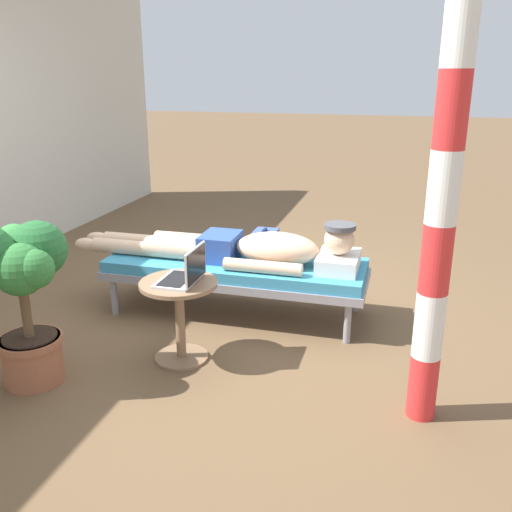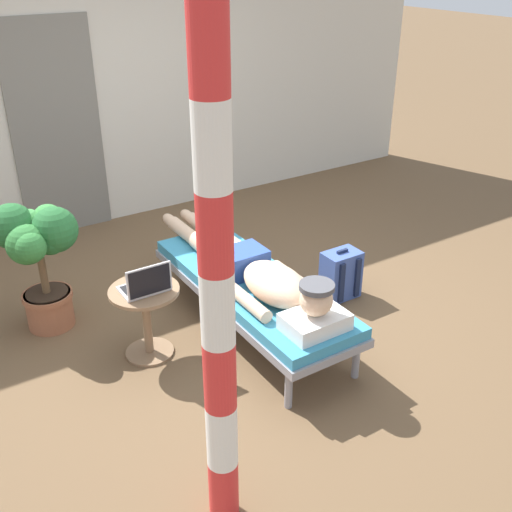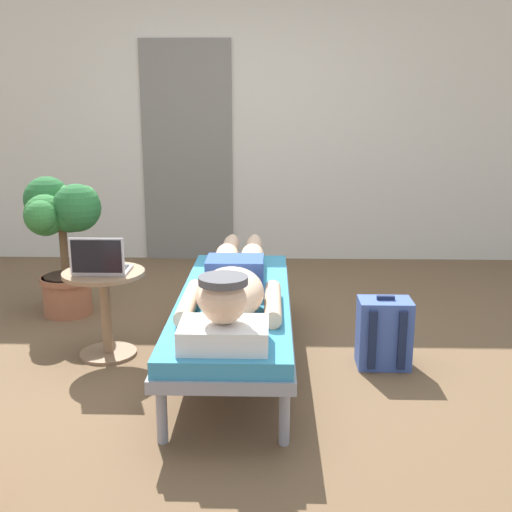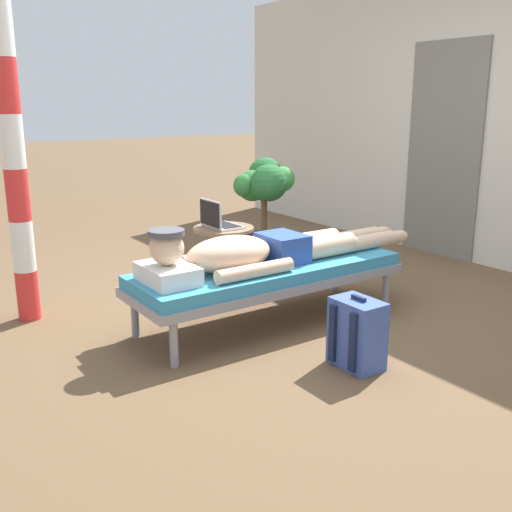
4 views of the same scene
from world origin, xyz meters
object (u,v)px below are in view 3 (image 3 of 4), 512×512
Objects in this scene: backpack at (384,333)px; potted_plant at (62,226)px; laptop at (101,264)px; lounge_chair at (234,308)px; person_reclining at (233,283)px; side_table at (105,299)px.

potted_plant reaches higher than backpack.
laptop is 0.32× the size of potted_plant.
person_reclining reaches higher than lounge_chair.
laptop reaches higher than lounge_chair.
lounge_chair is at bearing -5.26° from laptop.
potted_plant is (-0.48, 0.74, 0.29)m from side_table.
backpack is (0.86, 0.09, -0.32)m from person_reclining.
lounge_chair is 1.55m from potted_plant.
potted_plant is at bearing 158.02° from backpack.
side_table is at bearing -56.91° from potted_plant.
potted_plant is at bearing 123.09° from side_table.
laptop is at bearing -90.00° from side_table.
person_reclining is 4.15× the size of side_table.
potted_plant is at bearing 121.36° from laptop.
side_table is at bearing 175.99° from backpack.
backpack is (1.63, -0.06, -0.39)m from laptop.
side_table is at bearing 171.01° from lounge_chair.
laptop is (-0.77, 0.15, 0.06)m from person_reclining.
side_table is 0.93m from potted_plant.
person_reclining is 0.82m from side_table.
lounge_chair is at bearing -8.99° from side_table.
backpack is 0.43× the size of potted_plant.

